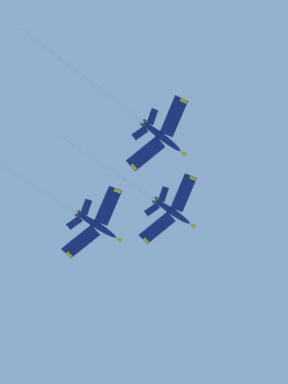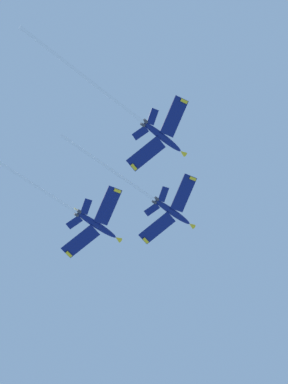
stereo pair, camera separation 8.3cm
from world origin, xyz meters
TOP-DOWN VIEW (x-y plane):
  - jet_lead at (18.96, -3.91)m, footprint 23.96×34.05m
  - jet_left_wing at (1.40, -9.85)m, footprint 24.83×36.39m
  - jet_right_wing at (22.99, -23.63)m, footprint 26.38×39.02m

SIDE VIEW (x-z plane):
  - jet_right_wing at x=22.99m, z-range 134.77..155.33m
  - jet_left_wing at x=1.40m, z-range 137.49..156.79m
  - jet_lead at x=18.96m, z-range 143.22..162.10m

